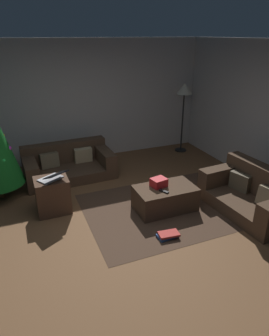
% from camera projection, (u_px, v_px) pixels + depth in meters
% --- Properties ---
extents(ground_plane, '(6.40, 6.40, 0.00)m').
position_uv_depth(ground_plane, '(117.00, 233.00, 4.44)').
color(ground_plane, brown).
extents(rear_partition, '(6.40, 0.12, 2.60)m').
position_uv_depth(rear_partition, '(68.00, 103.00, 6.57)').
color(rear_partition, '#BCB7B2').
rests_on(rear_partition, ground_plane).
extents(couch_left, '(1.76, 1.03, 0.63)m').
position_uv_depth(couch_left, '(68.00, 164.00, 6.15)').
color(couch_left, '#473323').
rests_on(couch_left, ground_plane).
extents(couch_right, '(0.96, 1.59, 0.72)m').
position_uv_depth(couch_right, '(252.00, 195.00, 4.91)').
color(couch_right, '#473323').
rests_on(couch_right, ground_plane).
extents(ottoman, '(0.98, 0.58, 0.39)m').
position_uv_depth(ottoman, '(165.00, 198.00, 4.98)').
color(ottoman, '#473323').
rests_on(ottoman, ground_plane).
extents(gift_box, '(0.27, 0.24, 0.14)m').
position_uv_depth(gift_box, '(159.00, 182.00, 4.91)').
color(gift_box, red).
rests_on(gift_box, ottoman).
extents(tv_remote, '(0.12, 0.16, 0.02)m').
position_uv_depth(tv_remote, '(164.00, 191.00, 4.76)').
color(tv_remote, black).
rests_on(tv_remote, ottoman).
extents(side_table, '(0.52, 0.44, 0.58)m').
position_uv_depth(side_table, '(53.00, 195.00, 4.87)').
color(side_table, '#4C3323').
rests_on(side_table, ground_plane).
extents(laptop, '(0.49, 0.50, 0.17)m').
position_uv_depth(laptop, '(53.00, 177.00, 4.70)').
color(laptop, silver).
rests_on(laptop, side_table).
extents(book_stack, '(0.32, 0.21, 0.08)m').
position_uv_depth(book_stack, '(168.00, 235.00, 4.33)').
color(book_stack, '#2D5193').
rests_on(book_stack, ground_plane).
extents(corner_lamp, '(0.36, 0.36, 1.64)m').
position_uv_depth(corner_lamp, '(184.00, 94.00, 7.00)').
color(corner_lamp, black).
rests_on(corner_lamp, ground_plane).
extents(area_rug, '(2.60, 2.00, 0.01)m').
position_uv_depth(area_rug, '(165.00, 208.00, 5.06)').
color(area_rug, '#443022').
rests_on(area_rug, ground_plane).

